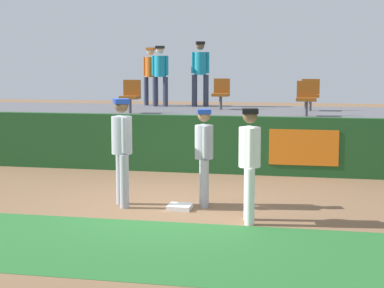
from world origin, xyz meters
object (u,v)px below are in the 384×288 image
first_base (180,207)px  player_fielder_home (250,157)px  player_coach_visitor (204,150)px  spectator_casual (151,72)px  spectator_capped (200,69)px  seat_front_right (307,96)px  seat_back_right (310,93)px  seat_front_left (131,94)px  player_runner_visitor (122,144)px  spectator_hooded (160,71)px  seat_back_center (221,92)px

first_base → player_fielder_home: size_ratio=0.22×
player_coach_visitor → spectator_casual: size_ratio=0.98×
spectator_casual → spectator_capped: bearing=175.9°
player_coach_visitor → player_fielder_home: bearing=27.2°
player_coach_visitor → spectator_capped: size_ratio=0.90×
seat_front_right → seat_back_right: same height
seat_back_right → spectator_capped: 3.40m
seat_front_left → player_runner_visitor: bearing=-74.5°
spectator_capped → first_base: bearing=82.1°
first_base → player_runner_visitor: bearing=177.2°
player_coach_visitor → player_runner_visitor: bearing=-93.0°
seat_front_left → player_fielder_home: bearing=-57.3°
player_coach_visitor → spectator_capped: bearing=176.2°
player_fielder_home → seat_front_right: seat_front_right is taller
spectator_hooded → player_fielder_home: bearing=110.9°
seat_back_center → spectator_casual: spectator_casual is taller
seat_front_left → spectator_hooded: size_ratio=0.48×
player_fielder_home → player_runner_visitor: 2.40m
seat_back_center → spectator_capped: 1.40m
seat_back_right → first_base: bearing=-106.0°
player_fielder_home → spectator_hooded: (-3.62, 8.37, 1.20)m
spectator_capped → spectator_casual: (-1.55, 0.21, -0.09)m
player_fielder_home → player_coach_visitor: size_ratio=1.06×
player_runner_visitor → seat_back_right: seat_back_right is taller
player_fielder_home → player_coach_visitor: player_fielder_home is taller
seat_back_center → spectator_casual: size_ratio=0.49×
spectator_casual → spectator_hooded: bearing=137.6°
player_coach_visitor → seat_back_right: (1.64, 6.58, 0.71)m
seat_back_right → seat_front_right: bearing=-91.6°
player_fielder_home → seat_front_left: 6.90m
first_base → player_runner_visitor: player_runner_visitor is taller
player_runner_visitor → seat_back_right: size_ratio=2.23×
spectator_hooded → spectator_capped: spectator_capped is taller
player_fielder_home → player_runner_visitor: player_runner_visitor is taller
seat_back_right → player_fielder_home: bearing=-95.5°
seat_front_right → seat_front_left: same height
spectator_casual → first_base: bearing=112.4°
first_base → player_runner_visitor: size_ratio=0.21×
first_base → seat_back_center: seat_back_center is taller
player_coach_visitor → seat_front_right: bearing=146.2°
player_fielder_home → spectator_capped: 9.00m
player_coach_visitor → seat_back_center: bearing=171.3°
player_fielder_home → seat_front_left: size_ratio=2.13×
player_coach_visitor → seat_back_center: (-0.77, 6.58, 0.71)m
player_coach_visitor → spectator_hooded: 7.95m
player_coach_visitor → spectator_casual: bearing=-173.7°
seat_back_center → player_fielder_home: bearing=-77.5°
seat_front_right → spectator_capped: (-3.14, 2.79, 0.62)m
seat_front_left → spectator_casual: size_ratio=0.49×
player_coach_visitor → seat_front_left: 5.59m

